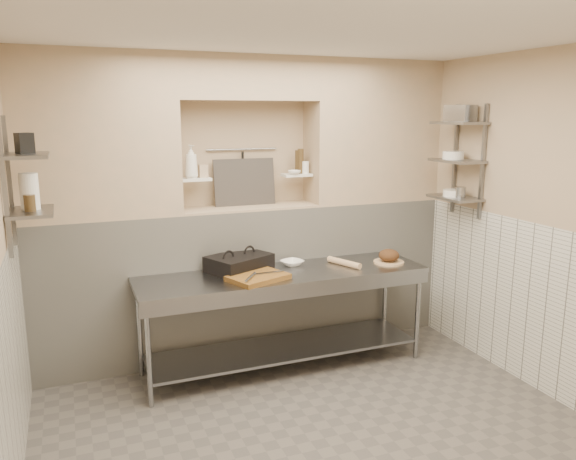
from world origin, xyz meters
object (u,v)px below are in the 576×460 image
prep_table (284,301)px  panini_press (239,263)px  jug_left (29,191)px  bowl_alcove (294,172)px  cutting_board (258,277)px  bread_loaf (389,255)px  mixing_bowl (292,263)px  rolling_pin (344,263)px  bottle_soap (191,162)px

prep_table → panini_press: bearing=148.3°
jug_left → bowl_alcove: bearing=15.0°
cutting_board → bread_loaf: bearing=2.9°
cutting_board → bread_loaf: size_ratio=2.46×
panini_press → mixing_bowl: 0.51m
prep_table → bread_loaf: size_ratio=13.42×
bread_loaf → jug_left: 3.13m
prep_table → cutting_board: size_ratio=5.44×
rolling_pin → bread_loaf: bread_loaf is taller
rolling_pin → bottle_soap: bearing=158.2°
prep_table → cutting_board: (-0.28, -0.12, 0.28)m
prep_table → bread_loaf: bearing=-2.6°
bread_loaf → bowl_alcove: (-0.74, 0.57, 0.76)m
prep_table → jug_left: size_ratio=10.01×
prep_table → rolling_pin: size_ratio=6.87×
cutting_board → jug_left: 1.89m
cutting_board → mixing_bowl: size_ratio=2.39×
prep_table → mixing_bowl: mixing_bowl is taller
bread_loaf → cutting_board: bearing=-177.1°
mixing_bowl → cutting_board: bearing=-144.1°
panini_press → bottle_soap: bottle_soap is taller
mixing_bowl → bread_loaf: bread_loaf is taller
mixing_bowl → bowl_alcove: bowl_alcove is taller
cutting_board → bowl_alcove: bowl_alcove is taller
prep_table → jug_left: jug_left is taller
mixing_bowl → bowl_alcove: (0.15, 0.31, 0.81)m
cutting_board → bowl_alcove: bearing=47.0°
bread_loaf → mixing_bowl: bearing=164.1°
bread_loaf → bottle_soap: 2.03m
mixing_bowl → rolling_pin: bearing=-22.3°
prep_table → panini_press: 0.53m
panini_press → mixing_bowl: panini_press is taller
bottle_soap → mixing_bowl: bearing=-21.5°
cutting_board → jug_left: jug_left is taller
rolling_pin → bowl_alcove: bowl_alcove is taller
bread_loaf → bottle_soap: size_ratio=0.65×
jug_left → rolling_pin: bearing=2.6°
jug_left → prep_table: bearing=2.8°
jug_left → panini_press: bearing=10.8°
bottle_soap → bowl_alcove: bearing=-1.1°
cutting_board → bowl_alcove: 1.19m
panini_press → bottle_soap: 1.00m
cutting_board → rolling_pin: bearing=8.8°
rolling_pin → jug_left: size_ratio=1.46×
prep_table → bowl_alcove: bearing=59.2°
bowl_alcove → jug_left: 2.38m
mixing_bowl → rolling_pin: (0.45, -0.18, 0.00)m
prep_table → bread_loaf: (1.05, -0.05, 0.33)m
jug_left → cutting_board: bearing=-0.7°
panini_press → bread_loaf: size_ratio=3.31×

